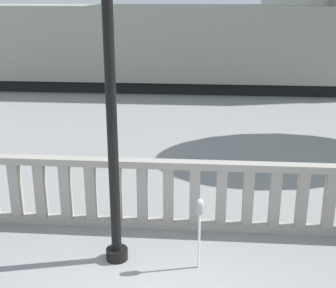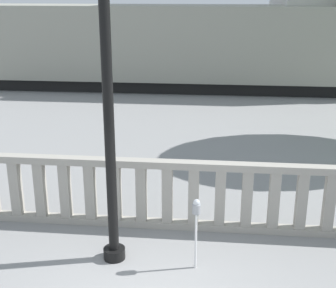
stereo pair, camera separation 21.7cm
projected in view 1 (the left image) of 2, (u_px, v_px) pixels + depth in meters
The scene contains 5 objects.
balustrade at pixel (169, 195), 9.21m from camera, with size 12.39×0.24×1.43m.
lamppost at pixel (109, 54), 7.18m from camera, with size 0.39×0.39×6.99m.
parking_meter at pixel (200, 215), 7.76m from camera, with size 0.14×0.14×1.29m.
train_near at pixel (168, 46), 21.67m from camera, with size 20.54×2.98×4.45m.
train_far at pixel (173, 29), 33.04m from camera, with size 25.73×2.94×4.02m.
Camera 1 is at (0.68, -5.27, 4.58)m, focal length 50.00 mm.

